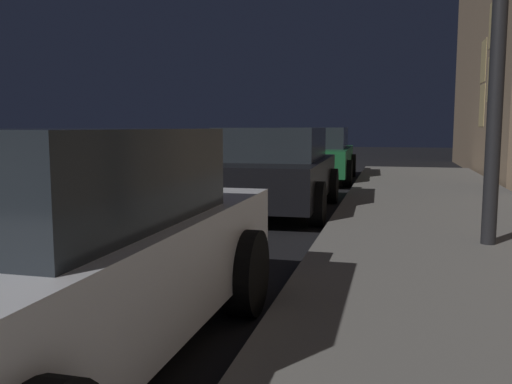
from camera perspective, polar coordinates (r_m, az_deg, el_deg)
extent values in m
cube|color=silver|center=(3.41, -22.11, -8.46)|extent=(1.80, 4.14, 0.64)
cube|color=#1E2328|center=(3.37, -21.80, 1.41)|extent=(1.58, 2.04, 0.56)
cylinder|color=black|center=(4.99, -21.66, -6.52)|extent=(0.22, 0.66, 0.66)
cylinder|color=black|center=(4.21, -1.07, -8.46)|extent=(0.22, 0.66, 0.66)
cube|color=black|center=(9.28, 1.72, 1.45)|extent=(1.89, 4.07, 0.64)
cube|color=#1E2328|center=(9.30, 1.80, 5.05)|extent=(1.63, 2.20, 0.56)
cylinder|color=black|center=(10.71, -1.78, 0.89)|extent=(0.24, 0.66, 0.66)
cylinder|color=black|center=(10.41, 7.95, 0.65)|extent=(0.24, 0.66, 0.66)
cylinder|color=black|center=(8.34, -6.08, -0.85)|extent=(0.24, 0.66, 0.66)
cylinder|color=black|center=(7.94, 6.44, -1.24)|extent=(0.24, 0.66, 0.66)
cube|color=#19592D|center=(14.70, 6.32, 3.40)|extent=(1.93, 4.50, 0.64)
cube|color=#1E2328|center=(14.66, 6.35, 5.66)|extent=(1.64, 2.31, 0.56)
cylinder|color=black|center=(16.19, 3.63, 2.89)|extent=(0.24, 0.67, 0.66)
cylinder|color=black|center=(16.02, 10.04, 2.76)|extent=(0.24, 0.67, 0.66)
cylinder|color=black|center=(13.48, 1.88, 2.11)|extent=(0.24, 0.67, 0.66)
cylinder|color=black|center=(13.28, 9.58, 1.95)|extent=(0.24, 0.67, 0.66)
cylinder|color=black|center=(6.56, 24.25, 16.49)|extent=(0.16, 0.16, 4.91)
cube|color=#F2D17F|center=(17.22, 22.88, 12.56)|extent=(0.06, 0.90, 1.20)
cube|color=#F2D17F|center=(17.01, 22.74, 8.38)|extent=(0.06, 0.90, 1.20)
cube|color=#F2D17F|center=(15.85, 23.51, 10.89)|extent=(0.06, 0.90, 1.20)
cube|color=#F2D17F|center=(16.20, 23.65, 15.86)|extent=(0.06, 0.90, 1.20)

